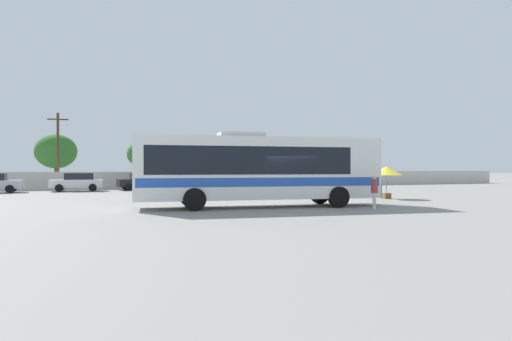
# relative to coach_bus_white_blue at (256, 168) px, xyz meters

# --- Properties ---
(ground_plane) EXTENTS (300.00, 300.00, 0.00)m
(ground_plane) POSITION_rel_coach_bus_white_blue_xyz_m (1.31, 9.61, -1.96)
(ground_plane) COLOR gray
(perimeter_wall) EXTENTS (80.00, 0.30, 1.61)m
(perimeter_wall) POSITION_rel_coach_bus_white_blue_xyz_m (1.31, 22.59, -1.15)
(perimeter_wall) COLOR beige
(perimeter_wall) RESTS_ON ground_plane
(coach_bus_white_blue) EXTENTS (12.28, 4.01, 3.67)m
(coach_bus_white_blue) POSITION_rel_coach_bus_white_blue_xyz_m (0.00, 0.00, 0.00)
(coach_bus_white_blue) COLOR white
(coach_bus_white_blue) RESTS_ON ground_plane
(attendant_by_bus_door) EXTENTS (0.45, 0.45, 1.57)m
(attendant_by_bus_door) POSITION_rel_coach_bus_white_blue_xyz_m (4.88, -2.91, -1.07)
(attendant_by_bus_door) COLOR silver
(attendant_by_bus_door) RESTS_ON ground_plane
(vendor_umbrella_near_gate_yellow) EXTENTS (2.01, 2.01, 2.05)m
(vendor_umbrella_near_gate_yellow) POSITION_rel_coach_bus_white_blue_xyz_m (9.90, 2.74, -0.24)
(vendor_umbrella_near_gate_yellow) COLOR gray
(vendor_umbrella_near_gate_yellow) RESTS_ON ground_plane
(parked_car_second_white) EXTENTS (4.13, 1.99, 1.53)m
(parked_car_second_white) POSITION_rel_coach_bus_white_blue_xyz_m (-8.74, 19.56, -1.15)
(parked_car_second_white) COLOR silver
(parked_car_second_white) RESTS_ON ground_plane
(parked_car_third_black) EXTENTS (4.21, 2.28, 1.51)m
(parked_car_third_black) POSITION_rel_coach_bus_white_blue_xyz_m (-3.36, 19.81, -1.16)
(parked_car_third_black) COLOR black
(parked_car_third_black) RESTS_ON ground_plane
(parked_car_rightmost_dark_blue) EXTENTS (4.40, 2.10, 1.42)m
(parked_car_rightmost_dark_blue) POSITION_rel_coach_bus_white_blue_xyz_m (2.60, 19.34, -1.20)
(parked_car_rightmost_dark_blue) COLOR navy
(parked_car_rightmost_dark_blue) RESTS_ON ground_plane
(utility_pole_near) EXTENTS (1.80, 0.24, 7.07)m
(utility_pole_near) POSITION_rel_coach_bus_white_blue_xyz_m (-10.49, 24.11, 1.75)
(utility_pole_near) COLOR #4C3823
(utility_pole_near) RESTS_ON ground_plane
(roadside_tree_left) EXTENTS (4.12, 4.12, 5.43)m
(roadside_tree_left) POSITION_rel_coach_bus_white_blue_xyz_m (-11.00, 29.17, 1.71)
(roadside_tree_left) COLOR brown
(roadside_tree_left) RESTS_ON ground_plane
(roadside_tree_midleft) EXTENTS (3.20, 3.20, 4.82)m
(roadside_tree_midleft) POSITION_rel_coach_bus_white_blue_xyz_m (-2.55, 27.16, 1.48)
(roadside_tree_midleft) COLOR brown
(roadside_tree_midleft) RESTS_ON ground_plane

